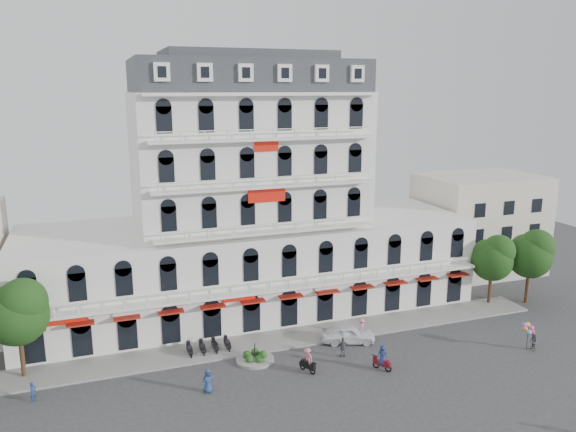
% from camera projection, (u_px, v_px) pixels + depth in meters
% --- Properties ---
extents(ground, '(120.00, 120.00, 0.00)m').
position_uv_depth(ground, '(315.00, 390.00, 42.58)').
color(ground, '#38383A').
rests_on(ground, ground).
extents(sidewalk, '(53.00, 4.00, 0.16)m').
position_uv_depth(sidewalk, '(278.00, 340.00, 50.82)').
color(sidewalk, gray).
rests_on(sidewalk, ground).
extents(main_building, '(45.00, 15.00, 25.80)m').
position_uv_depth(main_building, '(249.00, 213.00, 56.88)').
color(main_building, silver).
rests_on(main_building, ground).
extents(flank_building_east, '(14.00, 10.00, 12.00)m').
position_uv_depth(flank_building_east, '(479.00, 224.00, 69.40)').
color(flank_building_east, beige).
rests_on(flank_building_east, ground).
extents(traffic_island, '(3.20, 3.20, 1.60)m').
position_uv_depth(traffic_island, '(255.00, 358.00, 47.05)').
color(traffic_island, gray).
rests_on(traffic_island, ground).
extents(parked_scooter_row, '(4.40, 1.80, 1.10)m').
position_uv_depth(parked_scooter_row, '(209.00, 353.00, 48.59)').
color(parked_scooter_row, black).
rests_on(parked_scooter_row, ground).
extents(tree_west_inner, '(4.76, 4.76, 8.25)m').
position_uv_depth(tree_west_inner, '(18.00, 310.00, 43.18)').
color(tree_west_inner, '#382314').
rests_on(tree_west_inner, ground).
extents(tree_east_inner, '(4.40, 4.37, 7.57)m').
position_uv_depth(tree_east_inner, '(493.00, 257.00, 58.43)').
color(tree_east_inner, '#382314').
rests_on(tree_east_inner, ground).
extents(tree_east_outer, '(4.65, 4.65, 8.05)m').
position_uv_depth(tree_east_outer, '(531.00, 253.00, 58.74)').
color(tree_east_outer, '#382314').
rests_on(tree_east_outer, ground).
extents(parked_car, '(5.20, 3.37, 1.65)m').
position_uv_depth(parked_car, '(348.00, 334.00, 50.39)').
color(parked_car, white).
rests_on(parked_car, ground).
extents(rider_east, '(1.13, 1.47, 2.19)m').
position_uv_depth(rider_east, '(382.00, 357.00, 45.38)').
color(rider_east, maroon).
rests_on(rider_east, ground).
extents(rider_center, '(1.00, 1.58, 2.09)m').
position_uv_depth(rider_center, '(308.00, 359.00, 45.04)').
color(rider_center, black).
rests_on(rider_center, ground).
extents(pedestrian_left, '(0.94, 0.64, 1.87)m').
position_uv_depth(pedestrian_left, '(208.00, 381.00, 42.05)').
color(pedestrian_left, navy).
rests_on(pedestrian_left, ground).
extents(pedestrian_mid, '(1.10, 0.63, 1.76)m').
position_uv_depth(pedestrian_mid, '(343.00, 347.00, 47.65)').
color(pedestrian_mid, '#56555D').
rests_on(pedestrian_mid, ground).
extents(pedestrian_right, '(1.15, 1.14, 1.59)m').
position_uv_depth(pedestrian_right, '(361.00, 327.00, 51.93)').
color(pedestrian_right, '#CF6E91').
rests_on(pedestrian_right, ground).
extents(pedestrian_far, '(0.62, 0.67, 1.53)m').
position_uv_depth(pedestrian_far, '(33.00, 392.00, 40.85)').
color(pedestrian_far, navy).
rests_on(pedestrian_far, ground).
extents(balloon_vendor, '(1.33, 1.25, 2.45)m').
position_uv_depth(balloon_vendor, '(531.00, 336.00, 48.76)').
color(balloon_vendor, slate).
rests_on(balloon_vendor, ground).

